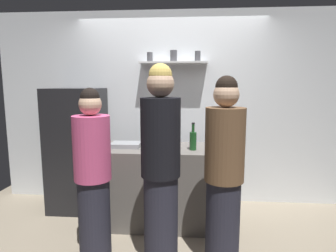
# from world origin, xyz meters

# --- Properties ---
(ground_plane) EXTENTS (5.28, 5.28, 0.00)m
(ground_plane) POSITION_xyz_m (0.00, 0.00, 0.00)
(ground_plane) COLOR gray
(back_wall_assembly) EXTENTS (4.80, 0.32, 2.60)m
(back_wall_assembly) POSITION_xyz_m (0.00, 1.25, 1.30)
(back_wall_assembly) COLOR white
(back_wall_assembly) RESTS_ON ground
(refrigerator) EXTENTS (0.65, 0.67, 1.58)m
(refrigerator) POSITION_xyz_m (-1.21, 0.85, 0.79)
(refrigerator) COLOR black
(refrigerator) RESTS_ON ground
(counter) EXTENTS (1.53, 0.68, 0.91)m
(counter) POSITION_xyz_m (0.01, 0.51, 0.45)
(counter) COLOR #66605B
(counter) RESTS_ON ground
(baking_pan) EXTENTS (0.34, 0.24, 0.05)m
(baking_pan) POSITION_xyz_m (-0.48, 0.50, 0.93)
(baking_pan) COLOR gray
(baking_pan) RESTS_ON counter
(utensil_holder) EXTENTS (0.11, 0.11, 0.22)m
(utensil_holder) POSITION_xyz_m (0.51, 0.72, 0.97)
(utensil_holder) COLOR #B2B2B7
(utensil_holder) RESTS_ON counter
(wine_bottle_dark_glass) EXTENTS (0.07, 0.07, 0.29)m
(wine_bottle_dark_glass) POSITION_xyz_m (-0.30, 0.75, 1.02)
(wine_bottle_dark_glass) COLOR black
(wine_bottle_dark_glass) RESTS_ON counter
(wine_bottle_green_glass) EXTENTS (0.08, 0.08, 0.30)m
(wine_bottle_green_glass) POSITION_xyz_m (0.29, 0.41, 1.02)
(wine_bottle_green_glass) COLOR #19471E
(wine_bottle_green_glass) RESTS_ON counter
(water_bottle_plastic) EXTENTS (0.09, 0.09, 0.22)m
(water_bottle_plastic) POSITION_xyz_m (0.57, 0.42, 1.00)
(water_bottle_plastic) COLOR silver
(water_bottle_plastic) RESTS_ON counter
(person_blonde) EXTENTS (0.34, 0.34, 1.80)m
(person_blonde) POSITION_xyz_m (0.01, -0.33, 0.90)
(person_blonde) COLOR #262633
(person_blonde) RESTS_ON ground
(person_brown_jacket) EXTENTS (0.34, 0.34, 1.70)m
(person_brown_jacket) POSITION_xyz_m (0.56, -0.28, 0.84)
(person_brown_jacket) COLOR #262633
(person_brown_jacket) RESTS_ON ground
(person_pink_top) EXTENTS (0.34, 0.34, 1.60)m
(person_pink_top) POSITION_xyz_m (-0.64, -0.21, 0.79)
(person_pink_top) COLOR #262633
(person_pink_top) RESTS_ON ground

